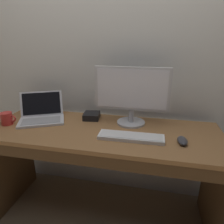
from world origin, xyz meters
name	(u,v)px	position (x,y,z in m)	size (l,w,h in m)	color
ground_plane	(103,212)	(0.00, 0.00, 0.00)	(14.00, 14.00, 0.00)	brown
desk	(102,156)	(0.00, -0.01, 0.56)	(1.70, 0.62, 0.78)	olive
laptop_silver	(42,116)	(-0.51, 0.07, 0.82)	(0.43, 0.40, 0.21)	silver
external_monitor	(132,94)	(0.19, 0.15, 1.02)	(0.55, 0.22, 0.44)	#B7B7BC
wired_keyboard	(131,137)	(0.23, -0.10, 0.79)	(0.43, 0.13, 0.03)	white
computer_mouse	(182,141)	(0.55, -0.09, 0.80)	(0.06, 0.12, 0.03)	#38383D
external_drive_box	(92,116)	(-0.13, 0.19, 0.80)	(0.13, 0.14, 0.05)	black
coffee_mug	(7,119)	(-0.73, -0.06, 0.83)	(0.13, 0.09, 0.09)	red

